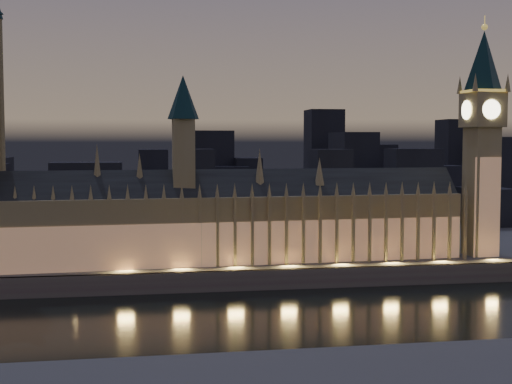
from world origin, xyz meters
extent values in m
plane|color=black|center=(0.00, 0.00, 0.00)|extent=(2000.00, 2000.00, 0.00)
cube|color=#4D4B44|center=(0.00, 520.00, 4.00)|extent=(2000.00, 960.00, 8.00)
cube|color=brown|center=(0.00, 41.00, 4.00)|extent=(2000.00, 2.50, 8.00)
cube|color=olive|center=(-4.27, 62.00, 22.00)|extent=(200.76, 30.11, 28.00)
cube|color=tan|center=(-4.27, 51.75, 17.00)|extent=(200.00, 0.50, 18.00)
cube|color=black|center=(-4.27, 62.00, 39.00)|extent=(200.57, 26.38, 16.26)
cube|color=olive|center=(-24.27, 62.00, 52.00)|extent=(9.00, 9.00, 32.00)
cone|color=#0F2C2C|center=(-24.27, 62.00, 77.00)|extent=(13.00, 13.00, 18.00)
cube|color=olive|center=(-89.98, 51.40, 22.00)|extent=(1.20, 1.20, 28.00)
cone|color=olive|center=(-89.98, 52.00, 39.00)|extent=(2.00, 2.00, 6.00)
cube|color=olive|center=(-82.84, 51.40, 22.00)|extent=(1.20, 1.20, 28.00)
cone|color=olive|center=(-82.84, 52.00, 39.00)|extent=(2.00, 2.00, 6.00)
cube|color=olive|center=(-75.70, 51.40, 22.00)|extent=(1.20, 1.20, 28.00)
cone|color=olive|center=(-75.70, 52.00, 39.00)|extent=(2.00, 2.00, 6.00)
cube|color=olive|center=(-68.55, 51.40, 22.00)|extent=(1.20, 1.20, 28.00)
cone|color=olive|center=(-68.55, 52.00, 39.00)|extent=(2.00, 2.00, 6.00)
cube|color=olive|center=(-61.41, 51.40, 22.00)|extent=(1.20, 1.20, 28.00)
cone|color=olive|center=(-61.41, 52.00, 39.00)|extent=(2.00, 2.00, 6.00)
cube|color=olive|center=(-54.27, 51.40, 22.00)|extent=(1.20, 1.20, 28.00)
cone|color=olive|center=(-54.27, 52.00, 39.00)|extent=(2.00, 2.00, 6.00)
cube|color=olive|center=(-47.12, 51.40, 22.00)|extent=(1.20, 1.20, 28.00)
cone|color=olive|center=(-47.12, 52.00, 39.00)|extent=(2.00, 2.00, 6.00)
cube|color=olive|center=(-39.98, 51.40, 22.00)|extent=(1.20, 1.20, 28.00)
cone|color=olive|center=(-39.98, 52.00, 39.00)|extent=(2.00, 2.00, 6.00)
cube|color=olive|center=(-32.84, 51.40, 22.00)|extent=(1.20, 1.20, 28.00)
cone|color=olive|center=(-32.84, 52.00, 39.00)|extent=(2.00, 2.00, 6.00)
cube|color=olive|center=(-25.70, 51.40, 22.00)|extent=(1.20, 1.20, 28.00)
cone|color=olive|center=(-25.70, 52.00, 39.00)|extent=(2.00, 2.00, 6.00)
cube|color=olive|center=(-18.55, 51.40, 22.00)|extent=(1.20, 1.20, 28.00)
cone|color=olive|center=(-18.55, 52.00, 39.00)|extent=(2.00, 2.00, 6.00)
cube|color=olive|center=(-11.41, 51.40, 22.00)|extent=(1.20, 1.20, 28.00)
cone|color=olive|center=(-11.41, 52.00, 39.00)|extent=(2.00, 2.00, 6.00)
cube|color=olive|center=(-4.27, 51.40, 22.00)|extent=(1.20, 1.20, 28.00)
cone|color=olive|center=(-4.27, 52.00, 39.00)|extent=(2.00, 2.00, 6.00)
cube|color=olive|center=(2.88, 51.40, 22.00)|extent=(1.20, 1.20, 28.00)
cone|color=olive|center=(2.88, 52.00, 39.00)|extent=(2.00, 2.00, 6.00)
cube|color=olive|center=(10.02, 51.40, 22.00)|extent=(1.20, 1.20, 28.00)
cone|color=olive|center=(10.02, 52.00, 39.00)|extent=(2.00, 2.00, 6.00)
cube|color=olive|center=(17.16, 51.40, 22.00)|extent=(1.20, 1.20, 28.00)
cone|color=olive|center=(17.16, 52.00, 39.00)|extent=(2.00, 2.00, 6.00)
cube|color=olive|center=(24.30, 51.40, 22.00)|extent=(1.20, 1.20, 28.00)
cone|color=olive|center=(24.30, 52.00, 39.00)|extent=(2.00, 2.00, 6.00)
cube|color=olive|center=(31.45, 51.40, 22.00)|extent=(1.20, 1.20, 28.00)
cone|color=olive|center=(31.45, 52.00, 39.00)|extent=(2.00, 2.00, 6.00)
cube|color=olive|center=(38.59, 51.40, 22.00)|extent=(1.20, 1.20, 28.00)
cone|color=olive|center=(38.59, 52.00, 39.00)|extent=(2.00, 2.00, 6.00)
cube|color=olive|center=(45.73, 51.40, 22.00)|extent=(1.20, 1.20, 28.00)
cone|color=olive|center=(45.73, 52.00, 39.00)|extent=(2.00, 2.00, 6.00)
cube|color=olive|center=(52.88, 51.40, 22.00)|extent=(1.20, 1.20, 28.00)
cone|color=olive|center=(52.88, 52.00, 39.00)|extent=(2.00, 2.00, 6.00)
cube|color=olive|center=(60.02, 51.40, 22.00)|extent=(1.20, 1.20, 28.00)
cone|color=olive|center=(60.02, 52.00, 39.00)|extent=(2.00, 2.00, 6.00)
cube|color=olive|center=(67.16, 51.40, 22.00)|extent=(1.20, 1.20, 28.00)
cone|color=olive|center=(67.16, 52.00, 39.00)|extent=(2.00, 2.00, 6.00)
cube|color=olive|center=(74.30, 51.40, 22.00)|extent=(1.20, 1.20, 28.00)
cone|color=olive|center=(74.30, 52.00, 39.00)|extent=(2.00, 2.00, 6.00)
cube|color=olive|center=(81.45, 51.40, 22.00)|extent=(1.20, 1.20, 28.00)
cone|color=olive|center=(81.45, 52.00, 39.00)|extent=(2.00, 2.00, 6.00)
cube|color=olive|center=(88.59, 51.40, 22.00)|extent=(1.20, 1.20, 28.00)
cone|color=olive|center=(88.59, 52.00, 39.00)|extent=(2.00, 2.00, 6.00)
cube|color=olive|center=(95.73, 51.40, 22.00)|extent=(1.20, 1.20, 28.00)
cone|color=olive|center=(95.73, 52.00, 39.00)|extent=(2.00, 2.00, 6.00)
cone|color=olive|center=(-59.27, 62.00, 49.00)|extent=(4.40, 4.40, 18.00)
cone|color=olive|center=(-42.27, 62.00, 47.00)|extent=(4.40, 4.40, 14.00)
cone|color=olive|center=(7.73, 62.00, 48.00)|extent=(4.40, 4.40, 16.00)
cone|color=olive|center=(33.73, 62.00, 46.00)|extent=(4.40, 4.40, 12.00)
cylinder|color=olive|center=(-99.00, 73.00, 58.24)|extent=(4.40, 4.40, 100.47)
cube|color=olive|center=(108.00, 62.00, 36.55)|extent=(13.17, 13.17, 57.09)
cube|color=tan|center=(108.00, 55.80, 30.00)|extent=(12.00, 0.50, 44.00)
cube|color=olive|center=(108.00, 62.00, 72.68)|extent=(15.00, 15.00, 15.18)
cube|color=#F2C64C|center=(108.00, 62.00, 80.87)|extent=(15.75, 15.75, 1.20)
cone|color=#0F2C2C|center=(108.00, 62.00, 94.47)|extent=(18.00, 18.00, 26.00)
sphere|color=#F2C64C|center=(108.00, 62.00, 108.97)|extent=(2.80, 2.80, 2.80)
cylinder|color=#F2C64C|center=(108.00, 62.00, 111.47)|extent=(0.40, 0.40, 5.00)
cylinder|color=#FFF2BF|center=(108.00, 54.25, 72.68)|extent=(8.40, 0.50, 8.40)
cylinder|color=#FFF2BF|center=(108.00, 69.75, 72.68)|extent=(8.40, 0.50, 8.40)
cylinder|color=#FFF2BF|center=(100.25, 62.00, 72.68)|extent=(0.50, 8.40, 8.40)
cylinder|color=#FFF2BF|center=(115.75, 62.00, 72.68)|extent=(0.50, 8.40, 8.40)
cone|color=olive|center=(100.50, 54.50, 84.27)|extent=(2.60, 2.60, 8.00)
cone|color=olive|center=(100.50, 69.50, 84.27)|extent=(2.60, 2.60, 8.00)
cone|color=olive|center=(115.50, 54.50, 84.27)|extent=(2.60, 2.60, 8.00)
cone|color=olive|center=(115.50, 69.50, 84.27)|extent=(2.60, 2.60, 8.00)
cube|color=black|center=(29.67, 130.59, 19.46)|extent=(19.03, 19.80, 22.91)
cube|color=black|center=(234.68, 284.12, 35.28)|extent=(42.59, 22.95, 54.57)
cube|color=black|center=(60.84, 142.01, 31.35)|extent=(19.65, 20.18, 46.71)
cube|color=black|center=(36.75, 287.29, 27.50)|extent=(19.44, 30.73, 39.00)
cube|color=black|center=(8.41, 293.60, 37.51)|extent=(37.76, 19.44, 59.02)
cube|color=black|center=(-32.70, 249.55, 30.87)|extent=(18.99, 34.57, 45.73)
cube|color=black|center=(-12.70, 157.00, 31.41)|extent=(21.11, 25.14, 46.81)
cube|color=black|center=(-70.78, 168.67, 27.75)|extent=(38.19, 23.57, 39.50)
cube|color=black|center=(168.01, 282.97, 19.49)|extent=(43.78, 39.06, 22.98)
cube|color=black|center=(12.79, 279.78, 24.67)|extent=(44.53, 36.65, 33.34)
cube|color=black|center=(-16.81, 299.85, 18.91)|extent=(40.45, 27.15, 21.82)
cube|color=black|center=(105.70, 245.55, 36.67)|extent=(24.63, 41.01, 57.34)
cube|color=black|center=(42.35, 174.58, 18.16)|extent=(44.15, 42.43, 20.33)
cube|color=black|center=(127.29, 189.31, 31.26)|extent=(30.39, 22.61, 46.51)
cube|color=black|center=(177.72, 259.49, 24.67)|extent=(28.33, 19.81, 33.35)
cube|color=black|center=(166.60, 170.48, 19.33)|extent=(24.83, 31.49, 22.66)
cube|color=black|center=(144.88, 301.59, 32.36)|extent=(19.19, 29.53, 48.72)
cube|color=black|center=(99.17, 300.00, 45.71)|extent=(26.00, 26.00, 75.41)
cube|color=black|center=(208.16, 300.00, 42.23)|extent=(26.00, 26.00, 68.47)
camera|label=1|loc=(-43.37, -233.80, 58.48)|focal=50.00mm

